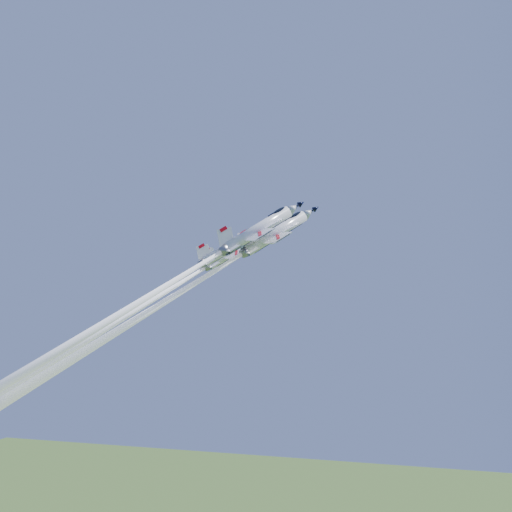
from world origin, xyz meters
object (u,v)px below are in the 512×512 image
(jet_lead, at_px, (176,295))
(jet_left, at_px, (144,305))
(jet_slot, at_px, (150,295))
(jet_right, at_px, (124,311))

(jet_lead, height_order, jet_left, jet_lead)
(jet_lead, bearing_deg, jet_slot, -77.94)
(jet_left, distance_m, jet_right, 12.34)
(jet_right, xyz_separation_m, jet_slot, (1.43, 5.44, 2.62))
(jet_left, xyz_separation_m, jet_slot, (4.35, -6.48, 1.34))
(jet_lead, height_order, jet_right, jet_lead)
(jet_left, bearing_deg, jet_slot, -5.37)
(jet_lead, distance_m, jet_slot, 4.65)
(jet_right, bearing_deg, jet_lead, 115.17)
(jet_left, xyz_separation_m, jet_right, (2.92, -11.92, -1.28))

